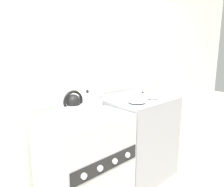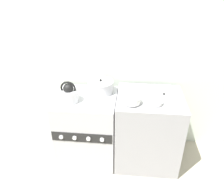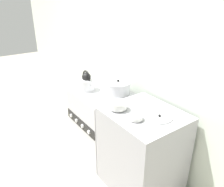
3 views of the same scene
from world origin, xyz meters
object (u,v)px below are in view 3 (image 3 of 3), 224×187
(enamel_bowl, at_px, (118,105))
(cooking_pot, at_px, (118,88))
(stove, at_px, (102,123))
(loose_pot_lid, at_px, (159,117))
(small_ceramic_bowl, at_px, (136,117))
(kettle, at_px, (87,83))

(enamel_bowl, bearing_deg, cooking_pot, 143.05)
(stove, relative_size, loose_pot_lid, 3.73)
(loose_pot_lid, bearing_deg, stove, -175.64)
(cooking_pot, bearing_deg, loose_pot_lid, -5.41)
(enamel_bowl, height_order, small_ceramic_bowl, enamel_bowl)
(stove, bearing_deg, kettle, -144.66)
(stove, xyz_separation_m, loose_pot_lid, (0.83, 0.06, 0.45))
(stove, distance_m, kettle, 0.53)
(small_ceramic_bowl, bearing_deg, kettle, 178.47)
(loose_pot_lid, bearing_deg, enamel_bowl, -148.73)
(kettle, relative_size, small_ceramic_bowl, 2.02)
(stove, distance_m, cooking_pot, 0.52)
(kettle, height_order, enamel_bowl, kettle)
(stove, distance_m, loose_pot_lid, 0.95)
(small_ceramic_bowl, bearing_deg, enamel_bowl, -177.50)
(kettle, bearing_deg, cooking_pot, 38.29)
(cooking_pot, bearing_deg, kettle, -141.71)
(enamel_bowl, bearing_deg, small_ceramic_bowl, 2.50)
(kettle, height_order, cooking_pot, kettle)
(enamel_bowl, relative_size, loose_pot_lid, 0.73)
(small_ceramic_bowl, bearing_deg, stove, 170.27)
(stove, distance_m, enamel_bowl, 0.71)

